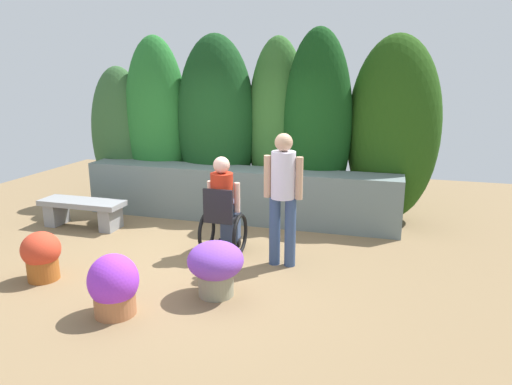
{
  "coord_description": "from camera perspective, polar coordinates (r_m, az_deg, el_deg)",
  "views": [
    {
      "loc": [
        2.4,
        -5.4,
        2.39
      ],
      "look_at": [
        0.71,
        0.39,
        0.85
      ],
      "focal_mm": 33.08,
      "sensor_mm": 36.0,
      "label": 1
    }
  ],
  "objects": [
    {
      "name": "stone_bench",
      "position": [
        7.95,
        -20.23,
        -1.97
      ],
      "size": [
        1.36,
        0.45,
        0.44
      ],
      "rotation": [
        0.0,
        0.0,
        0.06
      ],
      "color": "gray",
      "rests_on": "ground"
    },
    {
      "name": "flower_pot_red_accent",
      "position": [
        5.22,
        -4.9,
        -8.76
      ],
      "size": [
        0.62,
        0.62,
        0.61
      ],
      "color": "gray",
      "rests_on": "ground"
    },
    {
      "name": "stone_retaining_wall",
      "position": [
        7.79,
        -2.21,
        -0.21
      ],
      "size": [
        5.23,
        0.59,
        0.87
      ],
      "primitive_type": "cube",
      "color": "slate",
      "rests_on": "ground"
    },
    {
      "name": "flower_pot_purple_near",
      "position": [
        5.03,
        -16.83,
        -10.75
      ],
      "size": [
        0.51,
        0.51,
        0.64
      ],
      "color": "#A96841",
      "rests_on": "ground"
    },
    {
      "name": "flower_pot_terracotta_by_wall",
      "position": [
        6.13,
        -24.51,
        -6.88
      ],
      "size": [
        0.45,
        0.45,
        0.59
      ],
      "color": "#A25520",
      "rests_on": "ground"
    },
    {
      "name": "ground_plane",
      "position": [
        6.37,
        -7.19,
        -7.82
      ],
      "size": [
        11.78,
        11.78,
        0.0
      ],
      "primitive_type": "plane",
      "color": "olive"
    },
    {
      "name": "person_standing_companion",
      "position": [
        5.81,
        3.28,
        0.19
      ],
      "size": [
        0.49,
        0.3,
        1.69
      ],
      "rotation": [
        0.0,
        0.0,
        0.25
      ],
      "color": "#344A73",
      "rests_on": "ground"
    },
    {
      "name": "person_in_wheelchair",
      "position": [
        6.35,
        -3.93,
        -1.87
      ],
      "size": [
        0.53,
        0.66,
        1.33
      ],
      "rotation": [
        0.0,
        0.0,
        0.13
      ],
      "color": "black",
      "rests_on": "ground"
    },
    {
      "name": "hedge_backdrop",
      "position": [
        8.15,
        -0.02,
        7.92
      ],
      "size": [
        6.17,
        1.2,
        3.09
      ],
      "color": "#345D30",
      "rests_on": "ground"
    }
  ]
}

